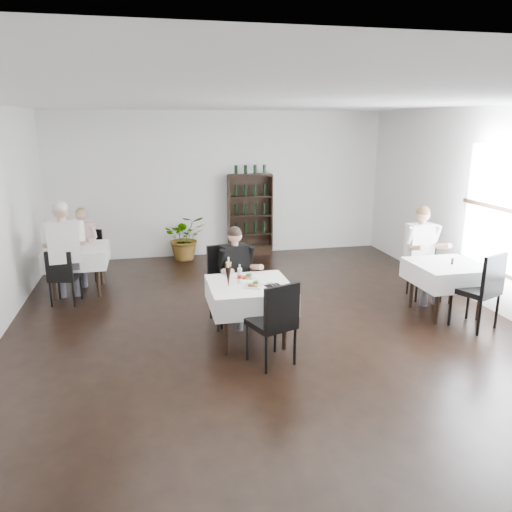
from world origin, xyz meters
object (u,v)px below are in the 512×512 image
Objects in this scene: main_table at (250,295)px; diner_main at (237,268)px; potted_tree at (185,237)px; wine_shelf at (250,216)px.

main_table is 0.75× the size of diner_main.
main_table is at bearing -83.31° from potted_tree.
main_table is (-0.90, -4.31, -0.23)m from wine_shelf.
diner_main is at bearing -82.90° from potted_tree.
diner_main is (-0.95, -3.69, -0.05)m from wine_shelf.
wine_shelf is 1.70× the size of main_table.
wine_shelf is at bearing 4.69° from potted_tree.
wine_shelf reaches higher than potted_tree.
potted_tree is (-1.39, -0.11, -0.38)m from wine_shelf.
diner_main is at bearing 94.39° from main_table.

